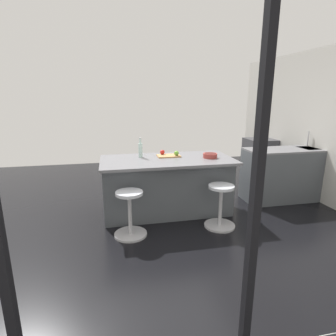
{
  "coord_description": "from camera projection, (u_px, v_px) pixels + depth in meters",
  "views": [
    {
      "loc": [
        0.77,
        4.09,
        1.82
      ],
      "look_at": [
        -0.06,
        0.09,
        0.76
      ],
      "focal_mm": 29.49,
      "sensor_mm": 36.0,
      "label": 1
    }
  ],
  "objects": [
    {
      "name": "ground_plane",
      "position": [
        163.0,
        212.0,
        4.48
      ],
      "size": [
        7.43,
        7.43,
        0.0
      ],
      "primitive_type": "plane",
      "color": "black"
    },
    {
      "name": "window_panel_rear",
      "position": [
        253.0,
        226.0,
        1.57
      ],
      "size": [
        5.72,
        0.12,
        2.63
      ],
      "color": "beige",
      "rests_on": "ground_plane"
    },
    {
      "name": "interior_partition_left",
      "position": [
        327.0,
        127.0,
        4.72
      ],
      "size": [
        0.15,
        5.55,
        2.63
      ],
      "color": "beige",
      "rests_on": "ground_plane"
    },
    {
      "name": "sink_cabinet",
      "position": [
        298.0,
        173.0,
        4.99
      ],
      "size": [
        1.97,
        0.6,
        1.21
      ],
      "color": "#4C5156",
      "rests_on": "ground_plane"
    },
    {
      "name": "oven_range",
      "position": [
        259.0,
        159.0,
        6.26
      ],
      "size": [
        0.6,
        0.61,
        0.9
      ],
      "color": "#38383D",
      "rests_on": "ground_plane"
    },
    {
      "name": "kitchen_island",
      "position": [
        167.0,
        185.0,
        4.38
      ],
      "size": [
        2.02,
        1.01,
        0.89
      ],
      "color": "#4C5156",
      "rests_on": "ground_plane"
    },
    {
      "name": "stool_by_window",
      "position": [
        220.0,
        207.0,
        3.9
      ],
      "size": [
        0.44,
        0.44,
        0.62
      ],
      "color": "#B7B7BC",
      "rests_on": "ground_plane"
    },
    {
      "name": "stool_middle",
      "position": [
        130.0,
        215.0,
        3.65
      ],
      "size": [
        0.44,
        0.44,
        0.62
      ],
      "color": "#B7B7BC",
      "rests_on": "ground_plane"
    },
    {
      "name": "cutting_board",
      "position": [
        169.0,
        156.0,
        4.39
      ],
      "size": [
        0.36,
        0.24,
        0.02
      ],
      "primitive_type": "cube",
      "color": "tan",
      "rests_on": "kitchen_island"
    },
    {
      "name": "apple_green",
      "position": [
        176.0,
        153.0,
        4.36
      ],
      "size": [
        0.07,
        0.07,
        0.07
      ],
      "primitive_type": "sphere",
      "color": "#609E2D",
      "rests_on": "cutting_board"
    },
    {
      "name": "apple_red",
      "position": [
        162.0,
        152.0,
        4.44
      ],
      "size": [
        0.07,
        0.07,
        0.07
      ],
      "primitive_type": "sphere",
      "color": "red",
      "rests_on": "cutting_board"
    },
    {
      "name": "water_bottle",
      "position": [
        140.0,
        150.0,
        4.3
      ],
      "size": [
        0.06,
        0.06,
        0.31
      ],
      "color": "silver",
      "rests_on": "kitchen_island"
    },
    {
      "name": "fruit_bowl",
      "position": [
        210.0,
        155.0,
        4.29
      ],
      "size": [
        0.22,
        0.22,
        0.07
      ],
      "color": "#993833",
      "rests_on": "kitchen_island"
    }
  ]
}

